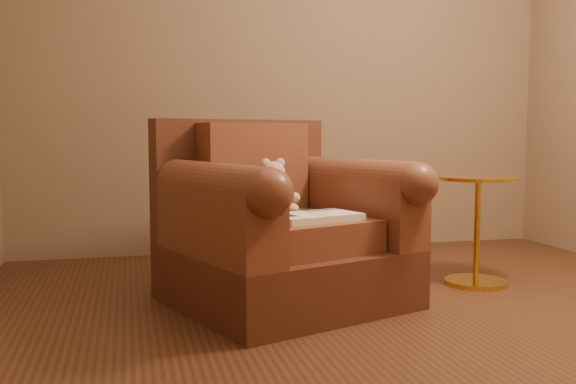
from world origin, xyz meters
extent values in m
plane|color=#502F1B|center=(0.00, 0.00, 0.00)|extent=(4.00, 4.00, 0.00)
cube|color=#846C51|center=(0.00, 2.00, 1.35)|extent=(4.00, 0.02, 2.70)
cube|color=#502A1A|center=(-0.40, 0.51, 0.15)|extent=(1.33, 1.30, 0.29)
cube|color=#502A1A|center=(-0.55, 0.93, 0.62)|extent=(1.02, 0.46, 0.65)
cube|color=brown|center=(-0.38, 0.46, 0.37)|extent=(0.83, 0.90, 0.16)
cube|color=brown|center=(-0.51, 0.80, 0.69)|extent=(0.63, 0.37, 0.47)
cube|color=brown|center=(-0.78, 0.32, 0.46)|extent=(0.50, 0.91, 0.34)
cube|color=brown|center=(0.01, 0.61, 0.46)|extent=(0.50, 0.91, 0.34)
cylinder|color=brown|center=(-0.78, 0.32, 0.63)|extent=(0.50, 0.91, 0.21)
cylinder|color=brown|center=(0.01, 0.61, 0.63)|extent=(0.50, 0.91, 0.21)
ellipsoid|color=#D9AD98|center=(-0.42, 0.66, 0.53)|extent=(0.17, 0.15, 0.18)
sphere|color=#D9AD98|center=(-0.42, 0.67, 0.66)|extent=(0.13, 0.13, 0.13)
ellipsoid|color=#D9AD98|center=(-0.47, 0.66, 0.71)|extent=(0.05, 0.03, 0.05)
ellipsoid|color=#D9AD98|center=(-0.38, 0.69, 0.71)|extent=(0.05, 0.03, 0.05)
ellipsoid|color=beige|center=(-0.41, 0.61, 0.65)|extent=(0.06, 0.04, 0.05)
sphere|color=black|center=(-0.40, 0.59, 0.66)|extent=(0.02, 0.02, 0.02)
ellipsoid|color=#D9AD98|center=(-0.48, 0.57, 0.53)|extent=(0.06, 0.11, 0.06)
ellipsoid|color=#D9AD98|center=(-0.33, 0.61, 0.53)|extent=(0.06, 0.11, 0.06)
ellipsoid|color=#D9AD98|center=(-0.44, 0.55, 0.48)|extent=(0.07, 0.11, 0.06)
ellipsoid|color=#D9AD98|center=(-0.35, 0.57, 0.48)|extent=(0.07, 0.11, 0.06)
cube|color=beige|center=(-0.30, 0.32, 0.47)|extent=(0.48, 0.38, 0.03)
cube|color=white|center=(-0.40, 0.28, 0.48)|extent=(0.28, 0.31, 0.00)
cube|color=white|center=(-0.20, 0.35, 0.48)|extent=(0.28, 0.31, 0.00)
cube|color=beige|center=(-0.30, 0.32, 0.48)|extent=(0.09, 0.25, 0.00)
cube|color=#0F1638|center=(-0.45, 0.27, 0.49)|extent=(0.09, 0.11, 0.00)
cube|color=slate|center=(-0.23, 0.43, 0.49)|extent=(0.20, 0.11, 0.00)
cylinder|color=gold|center=(0.76, 0.64, 0.01)|extent=(0.36, 0.36, 0.03)
cylinder|color=gold|center=(0.76, 0.64, 0.31)|extent=(0.04, 0.04, 0.58)
cylinder|color=gold|center=(0.76, 0.64, 0.61)|extent=(0.45, 0.45, 0.02)
cylinder|color=gold|center=(0.76, 0.64, 0.60)|extent=(0.04, 0.04, 0.02)
camera|label=1|loc=(-1.17, -2.62, 0.87)|focal=40.00mm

